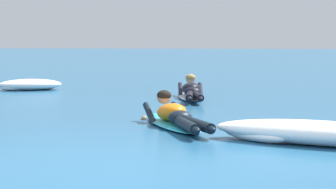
# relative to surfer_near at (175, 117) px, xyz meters

# --- Properties ---
(ground_plane) EXTENTS (120.00, 120.00, 0.00)m
(ground_plane) POSITION_rel_surfer_near_xyz_m (-0.11, 7.29, -0.14)
(ground_plane) COLOR #235B84
(surfer_near) EXTENTS (1.40, 2.40, 0.54)m
(surfer_near) POSITION_rel_surfer_near_xyz_m (0.00, 0.00, 0.00)
(surfer_near) COLOR #2DB2D1
(surfer_near) RESTS_ON ground
(surfer_far) EXTENTS (0.82, 2.57, 0.55)m
(surfer_far) POSITION_rel_surfer_near_xyz_m (-0.22, 4.25, 0.00)
(surfer_far) COLOR silver
(surfer_far) RESTS_ON ground
(whitewater_mid_left) EXTENTS (2.76, 1.43, 0.29)m
(whitewater_mid_left) POSITION_rel_surfer_near_xyz_m (1.96, -1.26, -0.01)
(whitewater_mid_left) COLOR white
(whitewater_mid_left) RESTS_ON ground
(whitewater_mid_right) EXTENTS (1.68, 1.23, 0.27)m
(whitewater_mid_right) POSITION_rel_surfer_near_xyz_m (-4.39, 5.88, -0.02)
(whitewater_mid_right) COLOR white
(whitewater_mid_right) RESTS_ON ground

